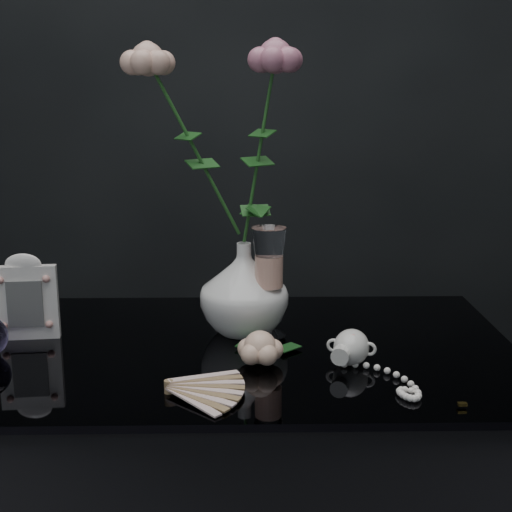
{
  "coord_description": "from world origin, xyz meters",
  "views": [
    {
      "loc": [
        0.06,
        -1.11,
        1.2
      ],
      "look_at": [
        0.08,
        0.05,
        0.92
      ],
      "focal_mm": 50.0,
      "sensor_mm": 36.0,
      "label": 1
    }
  ],
  "objects_px": {
    "picture_frame": "(26,296)",
    "loose_rose": "(260,348)",
    "pearl_jar": "(351,346)",
    "vase": "(244,288)",
    "wine_glass": "(269,284)"
  },
  "relations": [
    {
      "from": "picture_frame",
      "to": "loose_rose",
      "type": "height_order",
      "value": "picture_frame"
    },
    {
      "from": "loose_rose",
      "to": "pearl_jar",
      "type": "height_order",
      "value": "pearl_jar"
    },
    {
      "from": "picture_frame",
      "to": "pearl_jar",
      "type": "xyz_separation_m",
      "value": [
        0.56,
        -0.13,
        -0.05
      ]
    },
    {
      "from": "loose_rose",
      "to": "pearl_jar",
      "type": "xyz_separation_m",
      "value": [
        0.15,
        0.0,
        0.0
      ]
    },
    {
      "from": "vase",
      "to": "pearl_jar",
      "type": "xyz_separation_m",
      "value": [
        0.17,
        -0.15,
        -0.05
      ]
    },
    {
      "from": "picture_frame",
      "to": "loose_rose",
      "type": "relative_size",
      "value": 0.95
    },
    {
      "from": "wine_glass",
      "to": "pearl_jar",
      "type": "height_order",
      "value": "wine_glass"
    },
    {
      "from": "vase",
      "to": "wine_glass",
      "type": "distance_m",
      "value": 0.05
    },
    {
      "from": "vase",
      "to": "pearl_jar",
      "type": "bearing_deg",
      "value": -40.88
    },
    {
      "from": "wine_glass",
      "to": "picture_frame",
      "type": "height_order",
      "value": "wine_glass"
    },
    {
      "from": "picture_frame",
      "to": "pearl_jar",
      "type": "height_order",
      "value": "picture_frame"
    },
    {
      "from": "vase",
      "to": "pearl_jar",
      "type": "relative_size",
      "value": 0.8
    },
    {
      "from": "picture_frame",
      "to": "loose_rose",
      "type": "bearing_deg",
      "value": -22.9
    },
    {
      "from": "pearl_jar",
      "to": "wine_glass",
      "type": "bearing_deg",
      "value": 154.36
    },
    {
      "from": "vase",
      "to": "picture_frame",
      "type": "distance_m",
      "value": 0.38
    }
  ]
}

